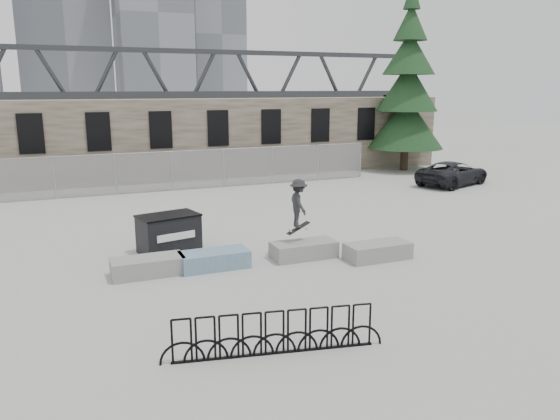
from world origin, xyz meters
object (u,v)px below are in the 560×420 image
object	(u,v)px
planter_far_left	(148,266)
skateboarder	(299,203)
planter_center_right	(304,249)
planter_center_left	(214,259)
dumpster	(169,233)
spruce_tree	(407,92)
suv	(453,173)
planter_offset	(378,250)
bike_rack	(275,333)

from	to	relation	value
planter_far_left	skateboarder	bearing A→B (deg)	-0.84
planter_center_right	planter_center_left	bearing A→B (deg)	177.74
dumpster	planter_far_left	bearing A→B (deg)	-129.69
planter_center_left	spruce_tree	bearing A→B (deg)	40.56
planter_far_left	planter_center_right	bearing A→B (deg)	-2.81
suv	planter_center_left	bearing A→B (deg)	98.92
planter_offset	dumpster	bearing A→B (deg)	151.01
planter_center_right	dumpster	distance (m)	4.34
spruce_tree	suv	xyz separation A→B (m)	(-0.76, -5.57, -4.19)
planter_center_right	skateboarder	bearing A→B (deg)	124.88
planter_center_left	bike_rack	xyz separation A→B (m)	(-0.33, -5.55, 0.16)
bike_rack	spruce_tree	size ratio (longest dim) A/B	0.38
spruce_tree	bike_rack	bearing A→B (deg)	-130.51
planter_offset	skateboarder	size ratio (longest dim) A/B	1.18
planter_far_left	planter_offset	world-z (taller)	same
dumpster	skateboarder	bearing A→B (deg)	-42.58
planter_offset	bike_rack	distance (m)	6.86
bike_rack	suv	xyz separation A→B (m)	(15.99, 14.04, 0.20)
bike_rack	skateboarder	distance (m)	6.50
planter_center_right	bike_rack	size ratio (longest dim) A/B	0.45
skateboarder	suv	bearing A→B (deg)	-51.52
spruce_tree	suv	bearing A→B (deg)	-97.80
spruce_tree	suv	size ratio (longest dim) A/B	2.51
spruce_tree	skateboarder	world-z (taller)	spruce_tree
planter_far_left	dumpster	world-z (taller)	dumpster
planter_offset	dumpster	world-z (taller)	dumpster
planter_far_left	dumpster	xyz separation A→B (m)	(1.00, 1.98, 0.34)
planter_far_left	planter_center_left	distance (m)	1.89
planter_center_right	bike_rack	bearing A→B (deg)	-120.16
planter_far_left	suv	bearing A→B (deg)	25.50
planter_far_left	skateboarder	distance (m)	4.82
planter_far_left	skateboarder	world-z (taller)	skateboarder
dumpster	skateboarder	distance (m)	4.28
planter_far_left	planter_center_left	xyz separation A→B (m)	(1.89, -0.12, 0.00)
planter_center_left	skateboarder	distance (m)	3.06
planter_offset	spruce_tree	size ratio (longest dim) A/B	0.17
spruce_tree	planter_far_left	bearing A→B (deg)	-142.72
dumpster	spruce_tree	distance (m)	21.45
bike_rack	spruce_tree	xyz separation A→B (m)	(16.75, 19.61, 4.39)
planter_center_right	spruce_tree	world-z (taller)	spruce_tree
dumpster	planter_center_right	bearing A→B (deg)	-43.72
bike_rack	suv	bearing A→B (deg)	41.29
planter_center_left	spruce_tree	world-z (taller)	spruce_tree
planter_center_right	bike_rack	distance (m)	6.30
planter_center_left	planter_offset	world-z (taller)	same
planter_center_right	suv	xyz separation A→B (m)	(12.83, 8.60, 0.36)
planter_offset	bike_rack	xyz separation A→B (m)	(-5.21, -4.46, 0.16)
bike_rack	suv	world-z (taller)	suv
planter_center_left	dumpster	size ratio (longest dim) A/B	0.97
planter_center_left	bike_rack	world-z (taller)	bike_rack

